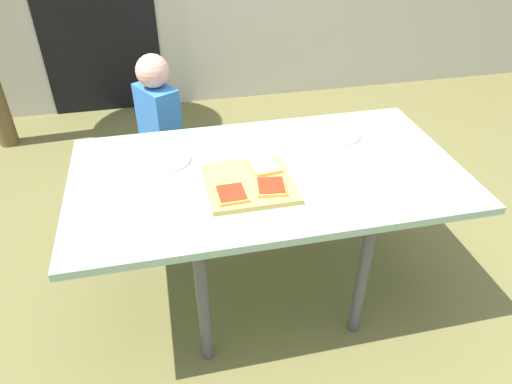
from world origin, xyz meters
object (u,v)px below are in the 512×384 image
at_px(pizza_slice_near_left, 231,194).
at_px(pizza_slice_near_right, 271,187).
at_px(pizza_slice_far_right, 265,166).
at_px(plate_white_left, 166,160).
at_px(plate_white_right, 337,135).
at_px(dining_table, 267,182).
at_px(child_left, 160,128).
at_px(cutting_board, 249,183).

xyz_separation_m(pizza_slice_near_left, pizza_slice_near_right, (0.15, 0.01, 0.00)).
bearing_deg(pizza_slice_far_right, pizza_slice_near_left, -135.72).
bearing_deg(plate_white_left, plate_white_right, 3.92).
bearing_deg(plate_white_right, dining_table, -150.59).
distance_m(dining_table, child_left, 0.86).
bearing_deg(pizza_slice_near_right, plate_white_right, 42.66).
distance_m(pizza_slice_near_right, plate_white_left, 0.50).
bearing_deg(plate_white_left, pizza_slice_near_left, -56.88).
relative_size(dining_table, cutting_board, 4.76).
xyz_separation_m(plate_white_left, plate_white_right, (0.79, 0.05, 0.00)).
xyz_separation_m(dining_table, plate_white_left, (-0.40, 0.16, 0.07)).
distance_m(pizza_slice_far_right, child_left, 0.88).
distance_m(pizza_slice_near_left, pizza_slice_far_right, 0.23).
height_order(pizza_slice_near_left, pizza_slice_far_right, same).
bearing_deg(pizza_slice_near_left, plate_white_right, 34.82).
bearing_deg(dining_table, child_left, 118.86).
height_order(dining_table, plate_white_right, plate_white_right).
bearing_deg(child_left, plate_white_right, -33.59).
height_order(cutting_board, child_left, child_left).
relative_size(dining_table, pizza_slice_far_right, 11.78).
height_order(pizza_slice_near_right, child_left, child_left).
bearing_deg(plate_white_right, pizza_slice_near_right, -137.34).
relative_size(pizza_slice_near_left, plate_white_left, 0.61).
xyz_separation_m(pizza_slice_far_right, child_left, (-0.40, 0.77, -0.17)).
bearing_deg(pizza_slice_far_right, cutting_board, -135.65).
distance_m(dining_table, pizza_slice_far_right, 0.09).
bearing_deg(plate_white_right, cutting_board, -147.11).
height_order(cutting_board, pizza_slice_near_right, pizza_slice_near_right).
bearing_deg(dining_table, cutting_board, -135.39).
xyz_separation_m(pizza_slice_near_right, child_left, (-0.39, 0.91, -0.17)).
relative_size(pizza_slice_near_left, pizza_slice_near_right, 0.92).
height_order(plate_white_right, child_left, child_left).
height_order(dining_table, cutting_board, cutting_board).
distance_m(cutting_board, plate_white_left, 0.40).
xyz_separation_m(pizza_slice_near_right, plate_white_left, (-0.38, 0.33, -0.02)).
height_order(pizza_slice_near_left, plate_white_right, pizza_slice_near_left).
bearing_deg(cutting_board, child_left, 110.70).
bearing_deg(pizza_slice_near_right, pizza_slice_far_right, 85.74).
xyz_separation_m(cutting_board, child_left, (-0.32, 0.84, -0.15)).
relative_size(cutting_board, child_left, 0.35).
bearing_deg(pizza_slice_near_left, dining_table, 44.42).
relative_size(pizza_slice_near_left, child_left, 0.13).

